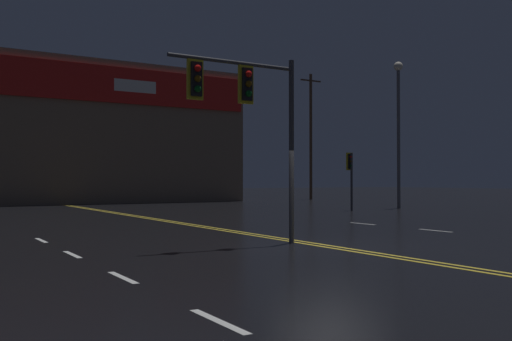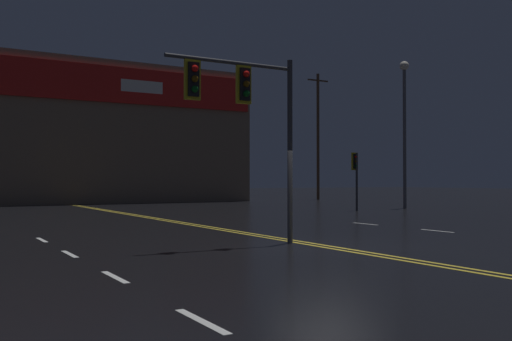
{
  "view_description": "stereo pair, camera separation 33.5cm",
  "coord_description": "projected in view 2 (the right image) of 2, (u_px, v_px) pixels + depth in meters",
  "views": [
    {
      "loc": [
        -9.16,
        -11.48,
        1.68
      ],
      "look_at": [
        0.0,
        3.59,
        2.0
      ],
      "focal_mm": 40.0,
      "sensor_mm": 36.0,
      "label": 1
    },
    {
      "loc": [
        -8.87,
        -11.65,
        1.68
      ],
      "look_at": [
        0.0,
        3.59,
        2.0
      ],
      "focal_mm": 40.0,
      "sensor_mm": 36.0,
      "label": 2
    }
  ],
  "objects": [
    {
      "name": "traffic_signal_median",
      "position": [
        241.0,
        101.0,
        14.68
      ],
      "size": [
        3.67,
        0.36,
        4.96
      ],
      "color": "#38383D",
      "rests_on": "ground"
    },
    {
      "name": "road_markings",
      "position": [
        422.0,
        251.0,
        13.52
      ],
      "size": [
        17.78,
        60.0,
        0.01
      ],
      "color": "gold",
      "rests_on": "ground"
    },
    {
      "name": "utility_pole_row",
      "position": [
        80.0,
        125.0,
        40.71
      ],
      "size": [
        46.0,
        0.26,
        11.34
      ],
      "color": "#4C3828",
      "rests_on": "ground"
    },
    {
      "name": "ground_plane",
      "position": [
        327.0,
        247.0,
        14.5
      ],
      "size": [
        200.0,
        200.0,
        0.0
      ],
      "primitive_type": "plane",
      "color": "black"
    },
    {
      "name": "building_backdrop",
      "position": [
        58.0,
        134.0,
        44.18
      ],
      "size": [
        28.66,
        10.23,
        10.52
      ],
      "color": "#7A6651",
      "rests_on": "ground"
    },
    {
      "name": "traffic_signal_corner_northeast",
      "position": [
        355.0,
        168.0,
        31.98
      ],
      "size": [
        0.42,
        0.36,
        3.27
      ],
      "color": "#38383D",
      "rests_on": "ground"
    },
    {
      "name": "streetlight_far_median",
      "position": [
        404.0,
        114.0,
        34.8
      ],
      "size": [
        0.56,
        0.56,
        9.01
      ],
      "color": "#59595E",
      "rests_on": "ground"
    }
  ]
}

